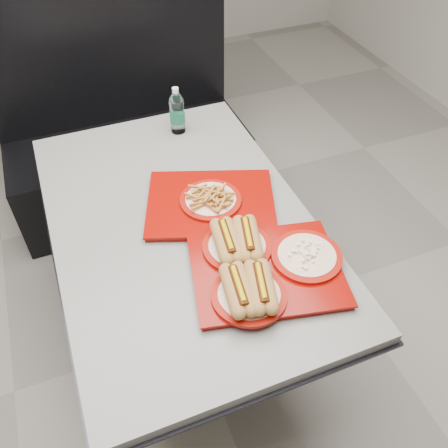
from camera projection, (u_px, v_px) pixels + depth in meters
name	position (u px, v px, depth m)	size (l,w,h in m)	color
ground	(191.00, 332.00, 2.24)	(6.00, 6.00, 0.00)	gray
diner_table	(183.00, 249.00, 1.83)	(0.92, 1.42, 0.75)	black
booth_bench	(125.00, 138.00, 2.68)	(1.30, 0.57, 1.35)	black
tray_near	(260.00, 266.00, 1.51)	(0.54, 0.47, 0.10)	#7C0803
tray_far	(211.00, 201.00, 1.74)	(0.56, 0.50, 0.09)	#7C0803
water_bottle	(177.00, 113.00, 2.05)	(0.07, 0.07, 0.21)	silver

